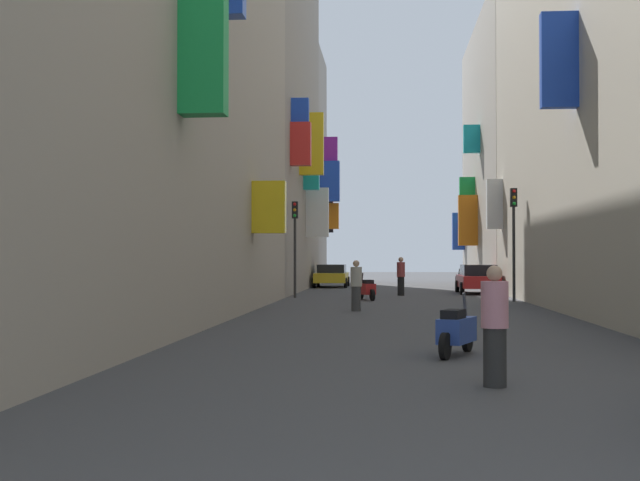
{
  "coord_description": "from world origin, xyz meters",
  "views": [
    {
      "loc": [
        -0.53,
        -2.57,
        1.79
      ],
      "look_at": [
        -3.32,
        32.55,
        2.49
      ],
      "focal_mm": 47.54,
      "sensor_mm": 36.0,
      "label": 1
    }
  ],
  "objects_px": {
    "scooter_black": "(463,280)",
    "parked_car_red": "(478,278)",
    "pedestrian_crossing": "(495,326)",
    "scooter_red": "(367,289)",
    "pedestrian_near_left": "(356,286)",
    "traffic_light_near_corner": "(295,232)",
    "traffic_light_far_corner": "(514,225)",
    "parked_car_yellow": "(332,275)",
    "scooter_blue": "(456,330)",
    "pedestrian_near_right": "(401,276)"
  },
  "relations": [
    {
      "from": "parked_car_yellow",
      "to": "traffic_light_near_corner",
      "type": "relative_size",
      "value": 1.03
    },
    {
      "from": "parked_car_red",
      "to": "scooter_blue",
      "type": "bearing_deg",
      "value": -96.86
    },
    {
      "from": "scooter_black",
      "to": "pedestrian_near_left",
      "type": "distance_m",
      "value": 22.01
    },
    {
      "from": "pedestrian_near_right",
      "to": "scooter_black",
      "type": "bearing_deg",
      "value": 69.21
    },
    {
      "from": "pedestrian_crossing",
      "to": "traffic_light_far_corner",
      "type": "xyz_separation_m",
      "value": [
        3.62,
        22.73,
        2.26
      ]
    },
    {
      "from": "traffic_light_near_corner",
      "to": "pedestrian_crossing",
      "type": "bearing_deg",
      "value": -77.68
    },
    {
      "from": "scooter_red",
      "to": "pedestrian_near_right",
      "type": "relative_size",
      "value": 1.05
    },
    {
      "from": "pedestrian_crossing",
      "to": "pedestrian_near_right",
      "type": "bearing_deg",
      "value": 91.73
    },
    {
      "from": "parked_car_yellow",
      "to": "pedestrian_near_right",
      "type": "xyz_separation_m",
      "value": [
        3.97,
        -11.1,
        0.18
      ]
    },
    {
      "from": "scooter_black",
      "to": "scooter_red",
      "type": "xyz_separation_m",
      "value": [
        -5.22,
        -14.0,
        0.0
      ]
    },
    {
      "from": "scooter_black",
      "to": "traffic_light_near_corner",
      "type": "height_order",
      "value": "traffic_light_near_corner"
    },
    {
      "from": "pedestrian_near_left",
      "to": "scooter_black",
      "type": "bearing_deg",
      "value": 75.81
    },
    {
      "from": "scooter_black",
      "to": "traffic_light_far_corner",
      "type": "bearing_deg",
      "value": -87.2
    },
    {
      "from": "scooter_blue",
      "to": "traffic_light_near_corner",
      "type": "bearing_deg",
      "value": 103.76
    },
    {
      "from": "parked_car_yellow",
      "to": "parked_car_red",
      "type": "relative_size",
      "value": 1.01
    },
    {
      "from": "scooter_black",
      "to": "scooter_red",
      "type": "distance_m",
      "value": 14.94
    },
    {
      "from": "parked_car_yellow",
      "to": "pedestrian_crossing",
      "type": "bearing_deg",
      "value": -82.95
    },
    {
      "from": "parked_car_yellow",
      "to": "scooter_blue",
      "type": "relative_size",
      "value": 2.41
    },
    {
      "from": "parked_car_red",
      "to": "traffic_light_near_corner",
      "type": "relative_size",
      "value": 1.02
    },
    {
      "from": "parked_car_red",
      "to": "pedestrian_near_left",
      "type": "bearing_deg",
      "value": -111.29
    },
    {
      "from": "scooter_black",
      "to": "parked_car_red",
      "type": "bearing_deg",
      "value": -89.22
    },
    {
      "from": "parked_car_red",
      "to": "pedestrian_crossing",
      "type": "xyz_separation_m",
      "value": [
        -2.99,
        -30.39,
        0.09
      ]
    },
    {
      "from": "pedestrian_crossing",
      "to": "scooter_blue",
      "type": "bearing_deg",
      "value": 93.53
    },
    {
      "from": "parked_car_red",
      "to": "pedestrian_crossing",
      "type": "height_order",
      "value": "pedestrian_crossing"
    },
    {
      "from": "scooter_blue",
      "to": "scooter_red",
      "type": "distance_m",
      "value": 20.06
    },
    {
      "from": "pedestrian_near_left",
      "to": "traffic_light_near_corner",
      "type": "distance_m",
      "value": 9.86
    },
    {
      "from": "parked_car_yellow",
      "to": "traffic_light_far_corner",
      "type": "height_order",
      "value": "traffic_light_far_corner"
    },
    {
      "from": "scooter_black",
      "to": "pedestrian_near_right",
      "type": "distance_m",
      "value": 10.51
    },
    {
      "from": "scooter_red",
      "to": "pedestrian_near_left",
      "type": "height_order",
      "value": "pedestrian_near_left"
    },
    {
      "from": "pedestrian_crossing",
      "to": "scooter_red",
      "type": "bearing_deg",
      "value": 95.65
    },
    {
      "from": "parked_car_red",
      "to": "scooter_black",
      "type": "height_order",
      "value": "parked_car_red"
    },
    {
      "from": "pedestrian_crossing",
      "to": "traffic_light_far_corner",
      "type": "relative_size",
      "value": 0.37
    },
    {
      "from": "scooter_blue",
      "to": "scooter_red",
      "type": "xyz_separation_m",
      "value": [
        -2.11,
        19.95,
        0.0
      ]
    },
    {
      "from": "parked_car_red",
      "to": "scooter_red",
      "type": "distance_m",
      "value": 8.61
    },
    {
      "from": "pedestrian_near_left",
      "to": "parked_car_yellow",
      "type": "bearing_deg",
      "value": 95.81
    },
    {
      "from": "traffic_light_near_corner",
      "to": "pedestrian_near_left",
      "type": "bearing_deg",
      "value": -71.57
    },
    {
      "from": "parked_car_yellow",
      "to": "traffic_light_far_corner",
      "type": "distance_m",
      "value": 18.4
    },
    {
      "from": "traffic_light_far_corner",
      "to": "pedestrian_crossing",
      "type": "bearing_deg",
      "value": -99.04
    },
    {
      "from": "scooter_blue",
      "to": "parked_car_red",
      "type": "bearing_deg",
      "value": 83.14
    },
    {
      "from": "pedestrian_near_left",
      "to": "scooter_blue",
      "type": "bearing_deg",
      "value": -79.75
    },
    {
      "from": "traffic_light_near_corner",
      "to": "traffic_light_far_corner",
      "type": "distance_m",
      "value": 9.56
    },
    {
      "from": "scooter_blue",
      "to": "scooter_black",
      "type": "bearing_deg",
      "value": 84.76
    },
    {
      "from": "parked_car_yellow",
      "to": "pedestrian_crossing",
      "type": "xyz_separation_m",
      "value": [
        4.81,
        -38.91,
        0.11
      ]
    },
    {
      "from": "traffic_light_near_corner",
      "to": "parked_car_red",
      "type": "bearing_deg",
      "value": 30.12
    },
    {
      "from": "parked_car_yellow",
      "to": "scooter_red",
      "type": "height_order",
      "value": "parked_car_yellow"
    },
    {
      "from": "scooter_blue",
      "to": "traffic_light_near_corner",
      "type": "relative_size",
      "value": 0.43
    },
    {
      "from": "parked_car_red",
      "to": "traffic_light_far_corner",
      "type": "xyz_separation_m",
      "value": [
        0.63,
        -7.66,
        2.35
      ]
    },
    {
      "from": "parked_car_yellow",
      "to": "pedestrian_near_right",
      "type": "height_order",
      "value": "pedestrian_near_right"
    },
    {
      "from": "parked_car_red",
      "to": "scooter_red",
      "type": "relative_size",
      "value": 2.31
    },
    {
      "from": "pedestrian_near_right",
      "to": "traffic_light_near_corner",
      "type": "xyz_separation_m",
      "value": [
        -4.72,
        -2.37,
        2.0
      ]
    }
  ]
}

